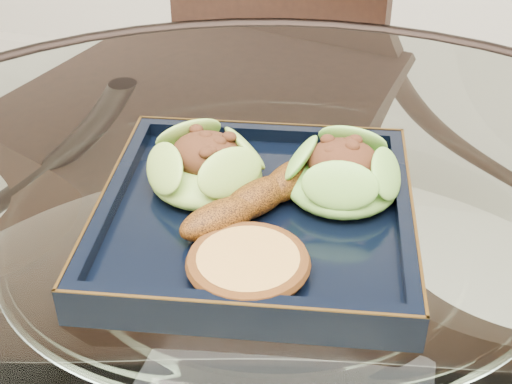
% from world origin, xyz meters
% --- Properties ---
extents(dining_chair, '(0.46, 0.46, 0.93)m').
position_xyz_m(dining_chair, '(-0.21, 0.53, 0.52)').
color(dining_chair, black).
rests_on(dining_chair, ground).
extents(navy_plate, '(0.32, 0.32, 0.02)m').
position_xyz_m(navy_plate, '(-0.03, 0.04, 0.77)').
color(navy_plate, black).
rests_on(navy_plate, dining_table).
extents(lettuce_wrap_left, '(0.14, 0.14, 0.04)m').
position_xyz_m(lettuce_wrap_left, '(-0.08, 0.06, 0.80)').
color(lettuce_wrap_left, '#6A9D2D').
rests_on(lettuce_wrap_left, navy_plate).
extents(lettuce_wrap_right, '(0.13, 0.13, 0.04)m').
position_xyz_m(lettuce_wrap_right, '(0.04, 0.09, 0.80)').
color(lettuce_wrap_right, '#5FA630').
rests_on(lettuce_wrap_right, navy_plate).
extents(roasted_plantain, '(0.10, 0.15, 0.03)m').
position_xyz_m(roasted_plantain, '(-0.03, 0.04, 0.80)').
color(roasted_plantain, '#6A360B').
rests_on(roasted_plantain, navy_plate).
extents(crumb_patty, '(0.10, 0.10, 0.02)m').
position_xyz_m(crumb_patty, '(-0.01, -0.04, 0.79)').
color(crumb_patty, gold).
rests_on(crumb_patty, navy_plate).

